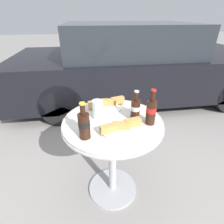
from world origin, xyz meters
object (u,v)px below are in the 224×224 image
Objects in this scene: cola_bottle_left at (151,111)px; drinking_glass at (98,110)px; lunch_plate_near at (121,128)px; cola_bottle_center at (135,109)px; bistro_table at (113,140)px; lunch_plate_far at (107,104)px; cola_bottle_right at (84,124)px; parked_car at (136,65)px.

cola_bottle_left reaches higher than drinking_glass.
drinking_glass is 0.48× the size of lunch_plate_near.
cola_bottle_center is 0.27m from drinking_glass.
lunch_plate_far is (-0.01, 0.22, 0.20)m from bistro_table.
cola_bottle_center is at bearing 44.19° from lunch_plate_near.
bistro_table is 0.24m from lunch_plate_near.
drinking_glass is (-0.36, 0.13, -0.04)m from cola_bottle_left.
cola_bottle_center is at bearing -13.70° from drinking_glass.
cola_bottle_right is 0.25m from drinking_glass.
lunch_plate_far is 0.07× the size of parked_car.
cola_bottle_center reaches higher than lunch_plate_near.
cola_bottle_right is 0.06× the size of parked_car.
cola_bottle_center is at bearing 24.08° from cola_bottle_right.
lunch_plate_near is 0.07× the size of parked_car.
parked_car is (0.58, 2.05, -0.22)m from cola_bottle_center.
cola_bottle_center is (0.16, -0.01, 0.27)m from bistro_table.
cola_bottle_center is at bearing 144.10° from cola_bottle_left.
parked_car is (0.85, 1.99, -0.19)m from drinking_glass.
cola_bottle_center reaches higher than lunch_plate_far.
parked_car is at bearing 71.96° from lunch_plate_near.
drinking_glass is 0.19m from lunch_plate_far.
lunch_plate_far is at bearing 127.73° from cola_bottle_center.
bistro_table is 2.18m from parked_car.
cola_bottle_right is 1.73× the size of drinking_glass.
cola_bottle_center reaches higher than bistro_table.
lunch_plate_far reaches higher than lunch_plate_near.
cola_bottle_right is at bearing -155.92° from cola_bottle_center.
cola_bottle_center is 1.62× the size of drinking_glass.
lunch_plate_near is 0.94× the size of lunch_plate_far.
cola_bottle_right is 0.25m from lunch_plate_near.
lunch_plate_far is at bearing 60.34° from drinking_glass.
drinking_glass is (-0.27, 0.06, -0.03)m from cola_bottle_center.
drinking_glass is at bearing -119.66° from lunch_plate_far.
cola_bottle_left is at bearing -35.90° from cola_bottle_center.
lunch_plate_far reaches higher than bistro_table.
cola_bottle_center is 0.73× the size of lunch_plate_far.
bistro_table is at bearing 177.37° from cola_bottle_center.
lunch_plate_near is (-0.13, -0.12, -0.07)m from cola_bottle_center.
lunch_plate_near is at bearing 9.36° from cola_bottle_right.
cola_bottle_left is at bearing -20.17° from drinking_glass.
cola_bottle_right reaches higher than cola_bottle_center.
cola_bottle_right is 1.07× the size of cola_bottle_center.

